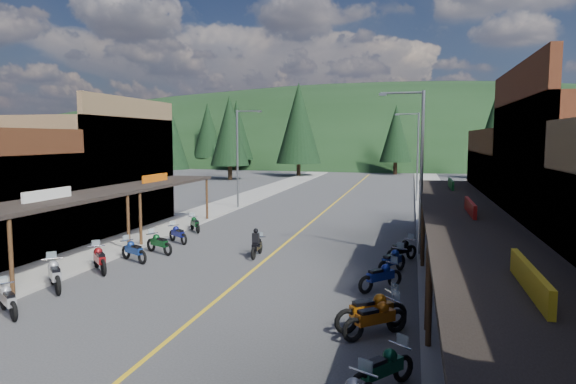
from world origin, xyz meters
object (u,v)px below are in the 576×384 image
Objects in this scene: bike_west_9 at (134,250)px; bike_east_7 at (372,309)px; streetlight_2 at (419,165)px; bike_east_5 at (383,367)px; pedestrian_east_a at (474,298)px; pine_1 at (237,130)px; shop_west_3 at (83,173)px; streetlight_3 at (416,153)px; bike_west_6 at (8,298)px; pine_9 at (576,132)px; pedestrian_east_b at (441,227)px; bike_west_11 at (178,233)px; bike_east_6 at (375,317)px; pine_10 at (230,131)px; bike_west_10 at (159,242)px; pine_8 at (170,136)px; pine_11 at (553,123)px; bike_west_7 at (55,273)px; bike_east_8 at (381,275)px; bike_west_8 at (100,258)px; pine_4 at (496,128)px; pine_7 at (208,130)px; rider_on_bike at (257,245)px; pine_0 at (132,134)px; pine_2 at (299,123)px; bike_east_10 at (402,249)px; streetlight_1 at (239,154)px; bike_west_12 at (195,223)px; shop_east_3 at (553,201)px; bike_east_9 at (392,260)px.

bike_west_9 is 0.86× the size of bike_east_7.
bike_east_5 is at bearing -93.40° from streetlight_2.
pine_1 is at bearing -162.18° from pedestrian_east_a.
shop_west_3 is 27.94m from streetlight_3.
streetlight_2 is at bearing -12.29° from bike_west_6.
pedestrian_east_b is at bearing -114.90° from pine_9.
bike_east_6 is at bearing -95.79° from bike_west_11.
bike_east_5 is (24.12, -55.95, -6.21)m from pine_10.
bike_west_10 is 14.07m from bike_east_6.
pine_8 is 42.06m from pine_11.
pine_8 is 0.81× the size of pine_11.
bike_east_5 is (12.56, -5.02, -0.08)m from bike_west_7.
bike_west_6 is at bearing -111.79° from bike_east_8.
bike_west_8 reaches higher than bike_west_10.
pine_11 is 49.62m from bike_west_6.
pine_10 reaches higher than pine_9.
pine_4 is 1.25× the size of pine_8.
pine_4 is at bearing -17.74° from pine_7.
pine_8 is 38.49m from bike_west_10.
pine_8 is 40.44m from rider_on_bike.
pine_11 is 5.87× the size of bike_east_8.
bike_west_6 is at bearing -62.64° from shop_west_3.
bike_west_8 is at bearing 42.98° from bike_west_7.
pine_0 is 30.30m from pine_2.
bike_east_8 is (12.04, 2.83, -0.05)m from bike_west_7.
streetlight_1 is at bearing 166.98° from bike_east_10.
bike_west_7 is (3.56, -58.93, -7.34)m from pine_2.
bike_west_6 is (26.00, -79.74, -6.67)m from pine_7.
bike_west_7 is 1.14× the size of bike_east_5.
pine_4 is 5.46× the size of bike_west_7.
bike_west_9 is at bearing -59.61° from pine_0.
pine_1 reaches higher than pine_10.
pine_1 is 1.00× the size of pine_4.
bike_east_7 is at bearing -64.35° from pine_7.
streetlight_3 reaches higher than bike_west_12.
bike_west_8 is at bearing -122.57° from bike_east_10.
pine_2 reaches higher than streetlight_2.
bike_east_6 reaches higher than bike_east_10.
pine_10 is (-24.95, 42.00, 2.32)m from streetlight_2.
bike_west_10 is at bearing 173.97° from bike_east_5.
pine_1 reaches higher than bike_west_12.
bike_west_6 is 11.68m from bike_east_7.
bike_east_7 is (-0.54, 3.69, 0.10)m from bike_east_5.
shop_east_3 is 19.88m from bike_west_11.
rider_on_bike is at bearing -7.59° from bike_west_8.
pedestrian_east_b reaches higher than bike_west_7.
bike_west_6 is at bearing -118.58° from bike_east_9.
pine_7 is at bearing 63.33° from bike_west_7.
pine_2 is at bearing 85.37° from shop_west_3.
pine_8 is (-40.00, -20.00, -1.26)m from pine_4.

